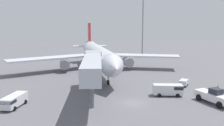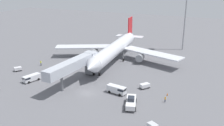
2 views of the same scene
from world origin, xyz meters
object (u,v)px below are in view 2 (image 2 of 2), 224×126
(ground_crew_worker_midground, at_px, (41,63))
(safety_cone_alpha, at_px, (167,94))
(pushback_tug, at_px, (131,102))
(baggage_cart_far_right, at_px, (145,86))
(service_van_far_left, at_px, (117,89))
(baggage_cart_rear_left, at_px, (18,69))
(service_van_mid_left, at_px, (31,78))
(apron_light_mast, at_px, (186,4))
(airplane_at_gate, at_px, (116,48))
(ground_crew_worker_foreground, at_px, (165,99))
(jet_bridge, at_px, (75,65))

(ground_crew_worker_midground, distance_m, safety_cone_alpha, 45.72)
(pushback_tug, distance_m, baggage_cart_far_right, 11.41)
(service_van_far_left, height_order, baggage_cart_rear_left, service_van_far_left)
(service_van_mid_left, distance_m, service_van_far_left, 26.57)
(pushback_tug, relative_size, safety_cone_alpha, 11.56)
(service_van_far_left, distance_m, apron_light_mast, 54.66)
(pushback_tug, bearing_deg, safety_cone_alpha, 55.59)
(service_van_far_left, bearing_deg, baggage_cart_far_right, 47.45)
(airplane_at_gate, bearing_deg, ground_crew_worker_foreground, -46.04)
(pushback_tug, relative_size, apron_light_mast, 0.25)
(jet_bridge, distance_m, service_van_far_left, 14.50)
(service_van_far_left, distance_m, baggage_cart_far_right, 8.48)
(jet_bridge, relative_size, apron_light_mast, 0.77)
(service_van_mid_left, relative_size, safety_cone_alpha, 9.21)
(pushback_tug, height_order, safety_cone_alpha, pushback_tug)
(safety_cone_alpha, height_order, apron_light_mast, apron_light_mast)
(ground_crew_worker_foreground, bearing_deg, airplane_at_gate, 133.96)
(airplane_at_gate, xyz_separation_m, service_van_far_left, (11.21, -25.22, -3.57))
(service_van_far_left, distance_m, ground_crew_worker_foreground, 12.80)
(ground_crew_worker_midground, bearing_deg, airplane_at_gate, 35.40)
(baggage_cart_far_right, height_order, safety_cone_alpha, baggage_cart_far_right)
(baggage_cart_rear_left, bearing_deg, jet_bridge, -1.77)
(ground_crew_worker_foreground, height_order, safety_cone_alpha, ground_crew_worker_foreground)
(ground_crew_worker_midground, xyz_separation_m, apron_light_mast, (41.34, 41.17, 18.18))
(airplane_at_gate, height_order, pushback_tug, airplane_at_gate)
(jet_bridge, distance_m, ground_crew_worker_midground, 21.36)
(airplane_at_gate, distance_m, ground_crew_worker_foreground, 34.80)
(baggage_cart_rear_left, distance_m, baggage_cart_far_right, 42.25)
(baggage_cart_rear_left, xyz_separation_m, safety_cone_alpha, (48.79, 2.10, -0.44))
(service_van_far_left, bearing_deg, airplane_at_gate, 113.97)
(service_van_mid_left, bearing_deg, safety_cone_alpha, 10.37)
(service_van_mid_left, height_order, baggage_cart_far_right, service_van_mid_left)
(pushback_tug, relative_size, baggage_cart_far_right, 2.31)
(airplane_at_gate, relative_size, service_van_mid_left, 8.68)
(baggage_cart_far_right, bearing_deg, pushback_tug, -89.29)
(service_van_far_left, bearing_deg, safety_cone_alpha, 19.67)
(service_van_mid_left, xyz_separation_m, ground_crew_worker_foreground, (39.23, 2.99, -0.25))
(baggage_cart_rear_left, relative_size, baggage_cart_far_right, 0.87)
(airplane_at_gate, relative_size, apron_light_mast, 1.74)
(service_van_mid_left, height_order, service_van_far_left, service_van_far_left)
(baggage_cart_rear_left, height_order, ground_crew_worker_midground, ground_crew_worker_midground)
(airplane_at_gate, distance_m, baggage_cart_far_right, 25.76)
(service_van_far_left, height_order, ground_crew_worker_foreground, service_van_far_left)
(ground_crew_worker_midground, height_order, apron_light_mast, apron_light_mast)
(baggage_cart_rear_left, bearing_deg, ground_crew_worker_foreground, -2.37)
(service_van_mid_left, relative_size, ground_crew_worker_foreground, 3.49)
(baggage_cart_far_right, xyz_separation_m, safety_cone_alpha, (6.73, -1.79, -0.46))
(jet_bridge, xyz_separation_m, safety_cone_alpha, (26.18, 2.79, -5.27))
(airplane_at_gate, distance_m, apron_light_mast, 35.39)
(pushback_tug, relative_size, service_van_far_left, 1.28)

